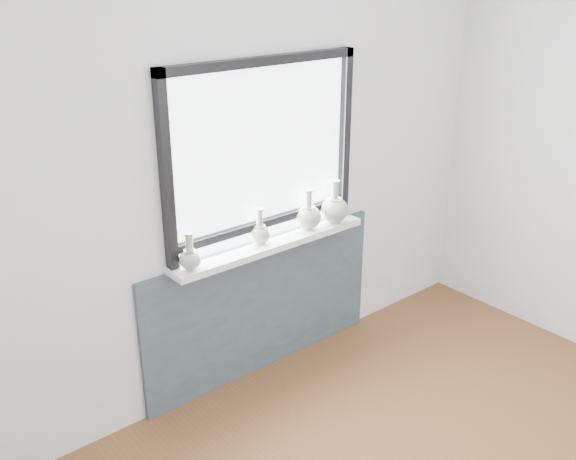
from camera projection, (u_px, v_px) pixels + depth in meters
back_wall at (259, 172)px, 3.68m from camera, size 3.60×0.02×2.60m
apron_panel at (264, 306)px, 3.99m from camera, size 1.70×0.03×0.86m
windowsill at (271, 244)px, 3.77m from camera, size 1.32×0.18×0.04m
window at (263, 149)px, 3.60m from camera, size 1.30×0.06×1.05m
vase_a at (190, 258)px, 3.39m from camera, size 0.12×0.12×0.21m
vase_b at (260, 233)px, 3.70m from camera, size 0.12×0.12×0.22m
vase_c at (308, 216)px, 3.90m from camera, size 0.16×0.16×0.25m
vase_d at (334, 209)px, 4.00m from camera, size 0.18×0.18×0.28m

